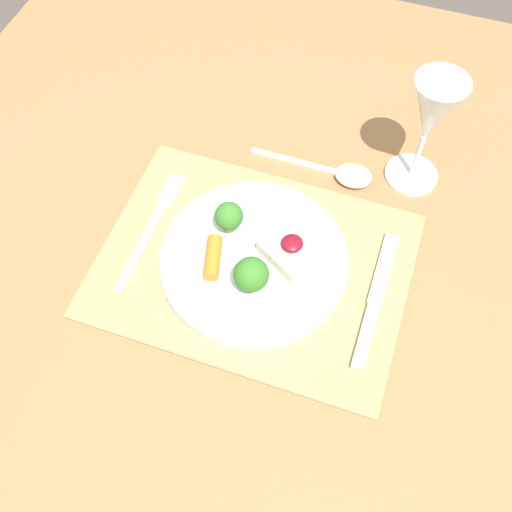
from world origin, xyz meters
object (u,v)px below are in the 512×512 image
fork (155,223)px  wine_glass_near (431,116)px  dinner_plate (256,258)px  spoon (342,173)px  knife (373,308)px

fork → wine_glass_near: wine_glass_near is taller
dinner_plate → spoon: 0.20m
dinner_plate → spoon: (0.07, 0.19, -0.01)m
wine_glass_near → dinner_plate: bearing=-127.2°
dinner_plate → fork: (-0.16, 0.02, -0.01)m
knife → wine_glass_near: size_ratio=1.13×
dinner_plate → knife: (0.17, -0.01, -0.01)m
knife → fork: bearing=176.7°
fork → knife: knife is taller
knife → spoon: spoon is taller
dinner_plate → fork: dinner_plate is taller
knife → spoon: 0.23m
dinner_plate → knife: size_ratio=1.23×
fork → wine_glass_near: bearing=31.3°
fork → knife: size_ratio=1.00×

